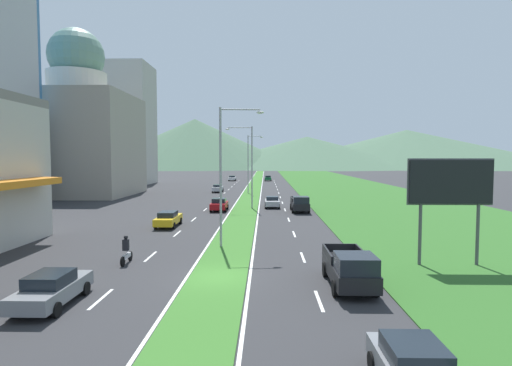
# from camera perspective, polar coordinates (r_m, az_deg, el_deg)

# --- Properties ---
(ground_plane) EXTENTS (600.00, 600.00, 0.00)m
(ground_plane) POSITION_cam_1_polar(r_m,az_deg,el_deg) (23.15, -5.32, -13.07)
(ground_plane) COLOR #2D2D30
(grass_median) EXTENTS (3.20, 240.00, 0.06)m
(grass_median) POSITION_cam_1_polar(r_m,az_deg,el_deg) (82.34, -0.48, -1.03)
(grass_median) COLOR #387028
(grass_median) RESTS_ON ground_plane
(grass_verge_right) EXTENTS (24.00, 240.00, 0.06)m
(grass_verge_right) POSITION_cam_1_polar(r_m,az_deg,el_deg) (84.24, 13.67, -1.02)
(grass_verge_right) COLOR #2D6023
(grass_verge_right) RESTS_ON ground_plane
(lane_dash_left_2) EXTENTS (0.16, 2.80, 0.01)m
(lane_dash_left_2) POSITION_cam_1_polar(r_m,az_deg,el_deg) (21.08, -20.93, -14.96)
(lane_dash_left_2) COLOR silver
(lane_dash_left_2) RESTS_ON ground_plane
(lane_dash_left_3) EXTENTS (0.16, 2.80, 0.01)m
(lane_dash_left_3) POSITION_cam_1_polar(r_m,az_deg,el_deg) (28.56, -14.58, -9.94)
(lane_dash_left_3) COLOR silver
(lane_dash_left_3) RESTS_ON ground_plane
(lane_dash_left_4) EXTENTS (0.16, 2.80, 0.01)m
(lane_dash_left_4) POSITION_cam_1_polar(r_m,az_deg,el_deg) (36.36, -11.00, -6.98)
(lane_dash_left_4) COLOR silver
(lane_dash_left_4) RESTS_ON ground_plane
(lane_dash_left_5) EXTENTS (0.16, 2.80, 0.01)m
(lane_dash_left_5) POSITION_cam_1_polar(r_m,az_deg,el_deg) (44.31, -8.72, -5.06)
(lane_dash_left_5) COLOR silver
(lane_dash_left_5) RESTS_ON ground_plane
(lane_dash_left_6) EXTENTS (0.16, 2.80, 0.01)m
(lane_dash_left_6) POSITION_cam_1_polar(r_m,az_deg,el_deg) (52.34, -7.15, -3.72)
(lane_dash_left_6) COLOR silver
(lane_dash_left_6) RESTS_ON ground_plane
(lane_dash_left_7) EXTENTS (0.16, 2.80, 0.01)m
(lane_dash_left_7) POSITION_cam_1_polar(r_m,az_deg,el_deg) (60.43, -6.00, -2.74)
(lane_dash_left_7) COLOR silver
(lane_dash_left_7) RESTS_ON ground_plane
(lane_dash_left_8) EXTENTS (0.16, 2.80, 0.01)m
(lane_dash_left_8) POSITION_cam_1_polar(r_m,az_deg,el_deg) (68.54, -5.12, -1.99)
(lane_dash_left_8) COLOR silver
(lane_dash_left_8) RESTS_ON ground_plane
(lane_dash_left_9) EXTENTS (0.16, 2.80, 0.01)m
(lane_dash_left_9) POSITION_cam_1_polar(r_m,az_deg,el_deg) (76.68, -4.43, -1.40)
(lane_dash_left_9) COLOR silver
(lane_dash_left_9) RESTS_ON ground_plane
(lane_dash_left_10) EXTENTS (0.16, 2.80, 0.01)m
(lane_dash_left_10) POSITION_cam_1_polar(r_m,az_deg,el_deg) (84.84, -3.87, -0.92)
(lane_dash_left_10) COLOR silver
(lane_dash_left_10) RESTS_ON ground_plane
(lane_dash_left_11) EXTENTS (0.16, 2.80, 0.01)m
(lane_dash_left_11) POSITION_cam_1_polar(r_m,az_deg,el_deg) (93.00, -3.41, -0.52)
(lane_dash_left_11) COLOR silver
(lane_dash_left_11) RESTS_ON ground_plane
(lane_dash_left_12) EXTENTS (0.16, 2.80, 0.01)m
(lane_dash_left_12) POSITION_cam_1_polar(r_m,az_deg,el_deg) (101.18, -3.03, -0.19)
(lane_dash_left_12) COLOR silver
(lane_dash_left_12) RESTS_ON ground_plane
(lane_dash_left_13) EXTENTS (0.16, 2.80, 0.01)m
(lane_dash_left_13) POSITION_cam_1_polar(r_m,az_deg,el_deg) (109.36, -2.70, 0.09)
(lane_dash_left_13) COLOR silver
(lane_dash_left_13) RESTS_ON ground_plane
(lane_dash_left_14) EXTENTS (0.16, 2.80, 0.01)m
(lane_dash_left_14) POSITION_cam_1_polar(r_m,az_deg,el_deg) (117.54, -2.42, 0.33)
(lane_dash_left_14) COLOR silver
(lane_dash_left_14) RESTS_ON ground_plane
(lane_dash_right_2) EXTENTS (0.16, 2.80, 0.01)m
(lane_dash_right_2) POSITION_cam_1_polar(r_m,az_deg,el_deg) (19.78, 8.85, -16.02)
(lane_dash_right_2) COLOR silver
(lane_dash_right_2) RESTS_ON ground_plane
(lane_dash_right_3) EXTENTS (0.16, 2.80, 0.01)m
(lane_dash_right_3) POSITION_cam_1_polar(r_m,az_deg,el_deg) (27.61, 6.59, -10.32)
(lane_dash_right_3) COLOR silver
(lane_dash_right_3) RESTS_ON ground_plane
(lane_dash_right_4) EXTENTS (0.16, 2.80, 0.01)m
(lane_dash_right_4) POSITION_cam_1_polar(r_m,az_deg,el_deg) (35.62, 5.37, -7.15)
(lane_dash_right_4) COLOR silver
(lane_dash_right_4) RESTS_ON ground_plane
(lane_dash_right_5) EXTENTS (0.16, 2.80, 0.01)m
(lane_dash_right_5) POSITION_cam_1_polar(r_m,az_deg,el_deg) (43.70, 4.62, -5.15)
(lane_dash_right_5) COLOR silver
(lane_dash_right_5) RESTS_ON ground_plane
(lane_dash_right_6) EXTENTS (0.16, 2.80, 0.01)m
(lane_dash_right_6) POSITION_cam_1_polar(r_m,az_deg,el_deg) (51.83, 4.10, -3.78)
(lane_dash_right_6) COLOR silver
(lane_dash_right_6) RESTS_ON ground_plane
(lane_dash_right_7) EXTENTS (0.16, 2.80, 0.01)m
(lane_dash_right_7) POSITION_cam_1_polar(r_m,az_deg,el_deg) (59.99, 3.72, -2.77)
(lane_dash_right_7) COLOR silver
(lane_dash_right_7) RESTS_ON ground_plane
(lane_dash_right_8) EXTENTS (0.16, 2.80, 0.01)m
(lane_dash_right_8) POSITION_cam_1_polar(r_m,az_deg,el_deg) (68.15, 3.44, -2.01)
(lane_dash_right_8) COLOR silver
(lane_dash_right_8) RESTS_ON ground_plane
(lane_dash_right_9) EXTENTS (0.16, 2.80, 0.01)m
(lane_dash_right_9) POSITION_cam_1_polar(r_m,az_deg,el_deg) (76.33, 3.21, -1.41)
(lane_dash_right_9) COLOR silver
(lane_dash_right_9) RESTS_ON ground_plane
(lane_dash_right_10) EXTENTS (0.16, 2.80, 0.01)m
(lane_dash_right_10) POSITION_cam_1_polar(r_m,az_deg,el_deg) (84.52, 3.03, -0.93)
(lane_dash_right_10) COLOR silver
(lane_dash_right_10) RESTS_ON ground_plane
(lane_dash_right_11) EXTENTS (0.16, 2.80, 0.01)m
(lane_dash_right_11) POSITION_cam_1_polar(r_m,az_deg,el_deg) (92.72, 2.88, -0.53)
(lane_dash_right_11) COLOR silver
(lane_dash_right_11) RESTS_ON ground_plane
(lane_dash_right_12) EXTENTS (0.16, 2.80, 0.01)m
(lane_dash_right_12) POSITION_cam_1_polar(r_m,az_deg,el_deg) (100.91, 2.76, -0.20)
(lane_dash_right_12) COLOR silver
(lane_dash_right_12) RESTS_ON ground_plane
(lane_dash_right_13) EXTENTS (0.16, 2.80, 0.01)m
(lane_dash_right_13) POSITION_cam_1_polar(r_m,az_deg,el_deg) (109.11, 2.65, 0.08)
(lane_dash_right_13) COLOR silver
(lane_dash_right_13) RESTS_ON ground_plane
(lane_dash_right_14) EXTENTS (0.16, 2.80, 0.01)m
(lane_dash_right_14) POSITION_cam_1_polar(r_m,az_deg,el_deg) (117.32, 2.56, 0.33)
(lane_dash_right_14) COLOR silver
(lane_dash_right_14) RESTS_ON ground_plane
(edge_line_median_left) EXTENTS (0.16, 240.00, 0.01)m
(edge_line_median_left) POSITION_cam_1_polar(r_m,az_deg,el_deg) (82.41, -1.69, -1.04)
(edge_line_median_left) COLOR silver
(edge_line_median_left) RESTS_ON ground_plane
(edge_line_median_right) EXTENTS (0.16, 240.00, 0.01)m
(edge_line_median_right) POSITION_cam_1_polar(r_m,az_deg,el_deg) (82.30, 0.74, -1.05)
(edge_line_median_right) COLOR silver
(edge_line_median_right) RESTS_ON ground_plane
(domed_building) EXTENTS (18.55, 18.55, 29.08)m
(domed_building) POSITION_cam_1_polar(r_m,az_deg,el_deg) (78.57, -23.68, 6.61)
(domed_building) COLOR #9E9384
(domed_building) RESTS_ON ground_plane
(midrise_colored) EXTENTS (12.52, 12.52, 29.91)m
(midrise_colored) POSITION_cam_1_polar(r_m,az_deg,el_deg) (108.54, -17.78, 7.80)
(midrise_colored) COLOR #B7B2A8
(midrise_colored) RESTS_ON ground_plane
(hill_far_left) EXTENTS (139.59, 139.59, 32.31)m
(hill_far_left) POSITION_cam_1_polar(r_m,az_deg,el_deg) (274.07, -8.55, 5.52)
(hill_far_left) COLOR #47664C
(hill_far_left) RESTS_ON ground_plane
(hill_far_center) EXTENTS (160.48, 160.48, 21.08)m
(hill_far_center) POSITION_cam_1_polar(r_m,az_deg,el_deg) (281.65, 7.16, 4.33)
(hill_far_center) COLOR #47664C
(hill_far_center) RESTS_ON ground_plane
(hill_far_right) EXTENTS (221.96, 221.96, 27.87)m
(hill_far_right) POSITION_cam_1_polar(r_m,az_deg,el_deg) (332.12, 20.35, 4.60)
(hill_far_right) COLOR #47664C
(hill_far_right) RESTS_ON ground_plane
(street_lamp_near) EXTENTS (3.28, 0.52, 10.30)m
(street_lamp_near) POSITION_cam_1_polar(r_m,az_deg,el_deg) (29.92, -4.35, 2.18)
(street_lamp_near) COLOR #99999E
(street_lamp_near) RESTS_ON ground_plane
(street_lamp_mid) EXTENTS (3.50, 0.46, 10.64)m
(street_lamp_mid) POSITION_cam_1_polar(r_m,az_deg,el_deg) (52.40, -0.97, 3.00)
(street_lamp_mid) COLOR #99999E
(street_lamp_mid) RESTS_ON ground_plane
(street_lamp_far) EXTENTS (2.86, 0.28, 10.75)m
(street_lamp_far) POSITION_cam_1_polar(r_m,az_deg,el_deg) (75.10, -0.92, 3.15)
(street_lamp_far) COLOR #99999E
(street_lamp_far) RESTS_ON ground_plane
(billboard_roadside) EXTENTS (5.18, 0.28, 6.58)m
(billboard_roadside) POSITION_cam_1_polar(r_m,az_deg,el_deg) (27.26, 25.64, -0.44)
(billboard_roadside) COLOR #4C4C51
(billboard_roadside) RESTS_ON ground_plane
(car_0) EXTENTS (1.94, 4.18, 1.52)m
(car_0) POSITION_cam_1_polar(r_m,az_deg,el_deg) (116.39, 1.70, 0.68)
(car_0) COLOR #0C5128
(car_0) RESTS_ON ground_plane
(car_1) EXTENTS (2.03, 4.34, 1.58)m
(car_1) POSITION_cam_1_polar(r_m,az_deg,el_deg) (50.97, -5.19, -3.01)
(car_1) COLOR maroon
(car_1) RESTS_ON ground_plane
(car_2) EXTENTS (2.02, 4.75, 1.48)m
(car_2) POSITION_cam_1_polar(r_m,az_deg,el_deg) (116.98, -3.35, 0.69)
(car_2) COLOR silver
(car_2) RESTS_ON ground_plane
(car_3) EXTENTS (1.99, 4.06, 1.46)m
(car_3) POSITION_cam_1_polar(r_m,az_deg,el_deg) (54.14, 2.30, -2.66)
(car_3) COLOR #B2B2B7
(car_3) RESTS_ON ground_plane
(car_4) EXTENTS (1.89, 4.68, 1.46)m
(car_4) POSITION_cam_1_polar(r_m,az_deg,el_deg) (78.46, -5.39, -0.73)
(car_4) COLOR #B2B2B7
(car_4) RESTS_ON ground_plane
(car_6) EXTENTS (1.98, 4.47, 1.52)m
(car_6) POSITION_cam_1_polar(r_m,az_deg,el_deg) (20.87, -26.75, -13.10)
(car_6) COLOR slate
(car_6) RESTS_ON ground_plane
(car_7) EXTENTS (1.93, 4.74, 1.47)m
(car_7) POSITION_cam_1_polar(r_m,az_deg,el_deg) (40.10, -12.22, -4.93)
(car_7) COLOR yellow
(car_7) RESTS_ON ground_plane
(pickup_truck_0) EXTENTS (2.18, 5.40, 2.00)m
(pickup_truck_0) POSITION_cam_1_polar(r_m,az_deg,el_deg) (21.59, 13.06, -11.66)
(pickup_truck_0) COLOR black
(pickup_truck_0) RESTS_ON ground_plane
(pickup_truck_1) EXTENTS (2.18, 5.40, 2.00)m
(pickup_truck_1) POSITION_cam_1_polar(r_m,az_deg,el_deg) (50.03, 6.19, -2.93)
(pickup_truck_1) COLOR black
(pickup_truck_1) RESTS_ON ground_plane
(motorcycle_rider) EXTENTS (0.36, 2.00, 1.80)m
(motorcycle_rider) POSITION_cam_1_polar(r_m,az_deg,el_deg) (26.95, -17.75, -9.20)
(motorcycle_rider) COLOR black
(motorcycle_rider) RESTS_ON ground_plane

